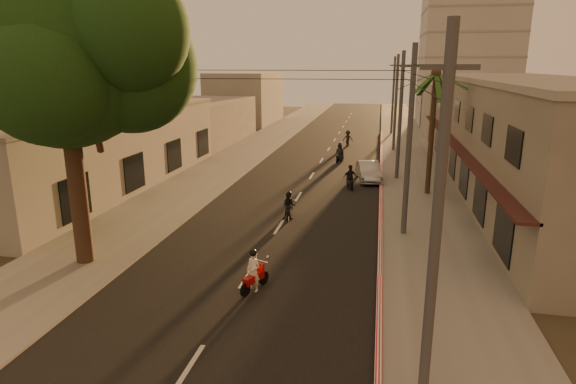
% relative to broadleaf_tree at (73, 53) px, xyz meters
% --- Properties ---
extents(ground, '(160.00, 160.00, 0.00)m').
position_rel_broadleaf_tree_xyz_m(ground, '(6.61, -2.14, -8.48)').
color(ground, '#383023').
rests_on(ground, ground).
extents(road, '(10.00, 140.00, 0.02)m').
position_rel_broadleaf_tree_xyz_m(road, '(6.61, 17.86, -8.47)').
color(road, black).
rests_on(road, ground).
extents(sidewalk_right, '(5.00, 140.00, 0.12)m').
position_rel_broadleaf_tree_xyz_m(sidewalk_right, '(14.11, 17.86, -8.42)').
color(sidewalk_right, slate).
rests_on(sidewalk_right, ground).
extents(sidewalk_left, '(5.00, 140.00, 0.12)m').
position_rel_broadleaf_tree_xyz_m(sidewalk_left, '(-0.89, 17.86, -8.42)').
color(sidewalk_left, slate).
rests_on(sidewalk_left, ground).
extents(curb_stripe, '(0.20, 60.00, 0.20)m').
position_rel_broadleaf_tree_xyz_m(curb_stripe, '(11.71, 12.86, -8.38)').
color(curb_stripe, red).
rests_on(curb_stripe, ground).
extents(shophouse_row, '(8.80, 34.20, 7.30)m').
position_rel_broadleaf_tree_xyz_m(shophouse_row, '(20.57, 15.86, -4.83)').
color(shophouse_row, gray).
rests_on(shophouse_row, ground).
extents(left_building, '(8.20, 24.20, 5.20)m').
position_rel_broadleaf_tree_xyz_m(left_building, '(-7.37, 11.86, -5.88)').
color(left_building, gray).
rests_on(left_building, ground).
extents(distant_tower, '(12.10, 12.10, 28.00)m').
position_rel_broadleaf_tree_xyz_m(distant_tower, '(22.61, 53.86, 5.52)').
color(distant_tower, '#B7B5B2').
rests_on(distant_tower, ground).
extents(broadleaf_tree, '(9.60, 8.70, 12.10)m').
position_rel_broadleaf_tree_xyz_m(broadleaf_tree, '(0.00, 0.00, 0.00)').
color(broadleaf_tree, black).
rests_on(broadleaf_tree, ground).
extents(palm_tree, '(5.00, 5.00, 8.20)m').
position_rel_broadleaf_tree_xyz_m(palm_tree, '(14.61, 13.86, -1.33)').
color(palm_tree, black).
rests_on(palm_tree, ground).
extents(utility_poles, '(1.20, 48.26, 9.00)m').
position_rel_broadleaf_tree_xyz_m(utility_poles, '(12.81, 17.86, -1.94)').
color(utility_poles, '#38383A').
rests_on(utility_poles, ground).
extents(filler_right, '(8.00, 14.00, 6.00)m').
position_rel_broadleaf_tree_xyz_m(filler_right, '(20.61, 42.86, -5.48)').
color(filler_right, gray).
rests_on(filler_right, ground).
extents(filler_left_near, '(8.00, 14.00, 4.40)m').
position_rel_broadleaf_tree_xyz_m(filler_left_near, '(-7.39, 31.86, -6.28)').
color(filler_left_near, gray).
rests_on(filler_left_near, ground).
extents(filler_left_far, '(8.00, 14.00, 7.00)m').
position_rel_broadleaf_tree_xyz_m(filler_left_far, '(-7.39, 49.86, -4.98)').
color(filler_left_far, gray).
rests_on(filler_left_far, ground).
extents(scooter_red, '(0.91, 1.58, 1.63)m').
position_rel_broadleaf_tree_xyz_m(scooter_red, '(7.17, -1.27, -7.74)').
color(scooter_red, black).
rests_on(scooter_red, ground).
extents(scooter_mid_a, '(0.77, 1.60, 1.56)m').
position_rel_broadleaf_tree_xyz_m(scooter_mid_a, '(6.87, 7.31, -7.77)').
color(scooter_mid_a, black).
rests_on(scooter_mid_a, ground).
extents(scooter_mid_b, '(1.11, 1.64, 1.65)m').
position_rel_broadleaf_tree_xyz_m(scooter_mid_b, '(9.66, 14.51, -7.73)').
color(scooter_mid_b, black).
rests_on(scooter_mid_b, ground).
extents(scooter_far_a, '(1.04, 1.70, 1.70)m').
position_rel_broadleaf_tree_xyz_m(scooter_far_a, '(8.21, 23.49, -7.70)').
color(scooter_far_a, black).
rests_on(scooter_far_a, ground).
extents(scooter_far_b, '(1.04, 1.70, 1.67)m').
position_rel_broadleaf_tree_xyz_m(scooter_far_b, '(8.30, 32.06, -7.72)').
color(scooter_far_b, black).
rests_on(scooter_far_b, ground).
extents(parked_car, '(2.72, 4.58, 1.36)m').
position_rel_broadleaf_tree_xyz_m(parked_car, '(10.81, 17.11, -7.79)').
color(parked_car, '#A8AAB0').
rests_on(parked_car, ground).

